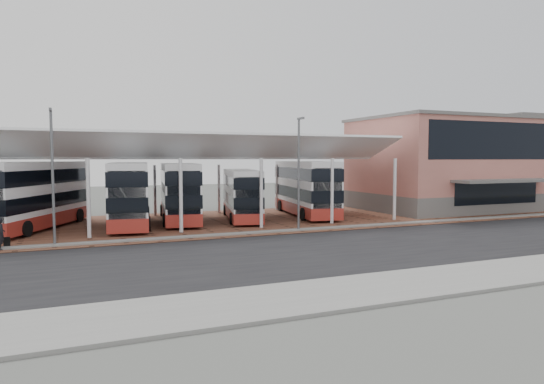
% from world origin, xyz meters
% --- Properties ---
extents(ground, '(140.00, 140.00, 0.00)m').
position_xyz_m(ground, '(0.00, 0.00, 0.00)').
color(ground, '#4F514C').
extents(road, '(120.00, 14.00, 0.02)m').
position_xyz_m(road, '(0.00, -1.00, 0.01)').
color(road, black).
rests_on(road, ground).
extents(forecourt, '(72.00, 16.00, 0.06)m').
position_xyz_m(forecourt, '(2.00, 13.00, 0.03)').
color(forecourt, brown).
rests_on(forecourt, ground).
extents(sidewalk, '(120.00, 4.00, 0.14)m').
position_xyz_m(sidewalk, '(0.00, -9.00, 0.07)').
color(sidewalk, slate).
rests_on(sidewalk, ground).
extents(north_kerb, '(120.00, 0.80, 0.14)m').
position_xyz_m(north_kerb, '(0.00, 6.20, 0.07)').
color(north_kerb, slate).
rests_on(north_kerb, ground).
extents(yellow_line_near, '(120.00, 0.12, 0.01)m').
position_xyz_m(yellow_line_near, '(0.00, -7.00, 0.03)').
color(yellow_line_near, '#F5DF00').
rests_on(yellow_line_near, road).
extents(yellow_line_far, '(120.00, 0.12, 0.01)m').
position_xyz_m(yellow_line_far, '(0.00, -6.70, 0.03)').
color(yellow_line_far, '#F5DF00').
rests_on(yellow_line_far, road).
extents(canopy, '(37.00, 11.63, 7.07)m').
position_xyz_m(canopy, '(-6.00, 13.94, 5.80)').
color(canopy, white).
rests_on(canopy, ground).
extents(terminal, '(18.40, 14.40, 9.25)m').
position_xyz_m(terminal, '(23.00, 13.92, 4.66)').
color(terminal, '#65625F').
rests_on(terminal, ground).
extents(warehouse, '(30.50, 20.50, 10.25)m').
position_xyz_m(warehouse, '(48.00, 24.00, 5.15)').
color(warehouse, gray).
rests_on(warehouse, ground).
extents(lamp_west, '(0.16, 0.90, 8.07)m').
position_xyz_m(lamp_west, '(-14.00, 6.27, 4.36)').
color(lamp_west, '#5C5F63').
rests_on(lamp_west, ground).
extents(lamp_east, '(0.16, 0.90, 8.07)m').
position_xyz_m(lamp_east, '(2.00, 6.27, 4.36)').
color(lamp_east, '#5C5F63').
rests_on(lamp_east, ground).
extents(bus_1, '(7.68, 11.88, 4.90)m').
position_xyz_m(bus_1, '(-15.33, 14.32, 2.49)').
color(bus_1, white).
rests_on(bus_1, forecourt).
extents(bus_2, '(4.28, 11.93, 4.81)m').
position_xyz_m(bus_2, '(-8.84, 13.65, 2.45)').
color(bus_2, white).
rests_on(bus_2, forecourt).
extents(bus_3, '(4.28, 11.73, 4.73)m').
position_xyz_m(bus_3, '(-4.80, 14.82, 2.41)').
color(bus_3, white).
rests_on(bus_3, forecourt).
extents(bus_4, '(4.50, 10.37, 4.16)m').
position_xyz_m(bus_4, '(0.27, 13.74, 2.13)').
color(bus_4, white).
rests_on(bus_4, forecourt).
extents(bus_5, '(4.56, 12.08, 4.86)m').
position_xyz_m(bus_5, '(6.58, 14.35, 2.48)').
color(bus_5, white).
rests_on(bus_5, forecourt).
extents(pedestrian, '(0.57, 0.75, 1.84)m').
position_xyz_m(pedestrian, '(-16.75, 6.00, 0.98)').
color(pedestrian, black).
rests_on(pedestrian, forecourt).
extents(suitcase, '(0.34, 0.24, 0.58)m').
position_xyz_m(suitcase, '(-16.55, 6.81, 0.35)').
color(suitcase, black).
rests_on(suitcase, forecourt).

